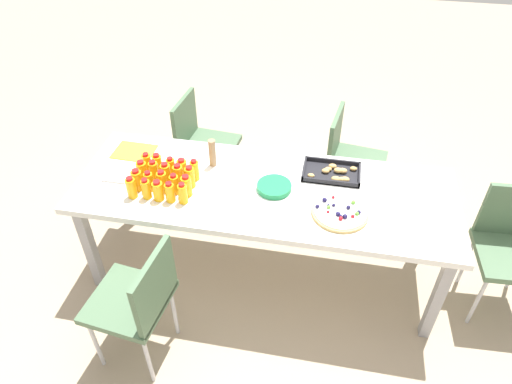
{
  "coord_description": "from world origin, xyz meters",
  "views": [
    {
      "loc": [
        0.34,
        -2.09,
        2.5
      ],
      "look_at": [
        -0.04,
        -0.07,
        0.75
      ],
      "focal_mm": 32.71,
      "sensor_mm": 36.0,
      "label": 1
    }
  ],
  "objects": [
    {
      "name": "plate_stack",
      "position": [
        0.06,
        -0.0,
        0.75
      ],
      "size": [
        0.2,
        0.2,
        0.03
      ],
      "color": "#1E8C4C",
      "rests_on": "party_table"
    },
    {
      "name": "paper_folder",
      "position": [
        -0.9,
        0.2,
        0.73
      ],
      "size": [
        0.27,
        0.21,
        0.01
      ],
      "primitive_type": "cube",
      "rotation": [
        0.0,
        0.0,
        -0.03
      ],
      "color": "yellow",
      "rests_on": "party_table"
    },
    {
      "name": "juice_bottle_12",
      "position": [
        -0.58,
        -0.06,
        0.8
      ],
      "size": [
        0.06,
        0.06,
        0.15
      ],
      "color": "#F9AB14",
      "rests_on": "party_table"
    },
    {
      "name": "snack_tray",
      "position": [
        0.39,
        0.2,
        0.74
      ],
      "size": [
        0.35,
        0.22,
        0.04
      ],
      "color": "black",
      "rests_on": "party_table"
    },
    {
      "name": "juice_bottle_7",
      "position": [
        -0.58,
        -0.14,
        0.8
      ],
      "size": [
        0.06,
        0.06,
        0.15
      ],
      "color": "#F9AC14",
      "rests_on": "party_table"
    },
    {
      "name": "juice_bottle_9",
      "position": [
        -0.43,
        -0.14,
        0.8
      ],
      "size": [
        0.06,
        0.06,
        0.14
      ],
      "color": "#FAAF14",
      "rests_on": "party_table"
    },
    {
      "name": "juice_bottle_14",
      "position": [
        -0.43,
        -0.06,
        0.8
      ],
      "size": [
        0.06,
        0.06,
        0.14
      ],
      "color": "#FBAC14",
      "rests_on": "party_table"
    },
    {
      "name": "party_table",
      "position": [
        0.0,
        0.0,
        0.67
      ],
      "size": [
        2.26,
        0.8,
        0.73
      ],
      "color": "white",
      "rests_on": "ground_plane"
    },
    {
      "name": "juice_bottle_8",
      "position": [
        -0.5,
        -0.14,
        0.79
      ],
      "size": [
        0.05,
        0.05,
        0.13
      ],
      "color": "#F9AB14",
      "rests_on": "party_table"
    },
    {
      "name": "chair_end",
      "position": [
        1.47,
        0.05,
        0.5
      ],
      "size": [
        0.42,
        0.42,
        0.83
      ],
      "rotation": [
        0.0,
        0.0,
        3.19
      ],
      "color": "#4C6B4C",
      "rests_on": "ground_plane"
    },
    {
      "name": "chair_far_right",
      "position": [
        0.5,
        0.74,
        0.5
      ],
      "size": [
        0.45,
        0.45,
        0.83
      ],
      "rotation": [
        0.0,
        0.0,
        -1.71
      ],
      "color": "#4C6B4C",
      "rests_on": "ground_plane"
    },
    {
      "name": "juice_bottle_11",
      "position": [
        -0.66,
        -0.06,
        0.8
      ],
      "size": [
        0.06,
        0.06,
        0.15
      ],
      "color": "#F9AD14",
      "rests_on": "party_table"
    },
    {
      "name": "cardboard_tube",
      "position": [
        -0.36,
        0.17,
        0.82
      ],
      "size": [
        0.04,
        0.04,
        0.18
      ],
      "primitive_type": "cylinder",
      "color": "#9E7A56",
      "rests_on": "party_table"
    },
    {
      "name": "juice_bottle_10",
      "position": [
        -0.73,
        -0.06,
        0.8
      ],
      "size": [
        0.06,
        0.06,
        0.14
      ],
      "color": "#FAAB14",
      "rests_on": "party_table"
    },
    {
      "name": "juice_bottle_17",
      "position": [
        -0.57,
        0.01,
        0.79
      ],
      "size": [
        0.05,
        0.05,
        0.14
      ],
      "color": "#F9AD14",
      "rests_on": "party_table"
    },
    {
      "name": "chair_near_left",
      "position": [
        -0.53,
        -0.74,
        0.5
      ],
      "size": [
        0.45,
        0.45,
        0.83
      ],
      "rotation": [
        0.0,
        0.0,
        1.45
      ],
      "color": "#4C6B4C",
      "rests_on": "ground_plane"
    },
    {
      "name": "juice_bottle_18",
      "position": [
        -0.5,
        0.01,
        0.79
      ],
      "size": [
        0.06,
        0.06,
        0.14
      ],
      "color": "#F9AB14",
      "rests_on": "party_table"
    },
    {
      "name": "juice_bottle_5",
      "position": [
        -0.73,
        -0.14,
        0.8
      ],
      "size": [
        0.06,
        0.06,
        0.14
      ],
      "color": "#FAAB14",
      "rests_on": "party_table"
    },
    {
      "name": "juice_bottle_19",
      "position": [
        -0.43,
        0.01,
        0.8
      ],
      "size": [
        0.05,
        0.05,
        0.14
      ],
      "color": "#FAAE14",
      "rests_on": "party_table"
    },
    {
      "name": "juice_bottle_15",
      "position": [
        -0.73,
        0.01,
        0.8
      ],
      "size": [
        0.05,
        0.05,
        0.15
      ],
      "color": "#F9AD14",
      "rests_on": "party_table"
    },
    {
      "name": "juice_bottle_1",
      "position": [
        -0.65,
        -0.21,
        0.79
      ],
      "size": [
        0.05,
        0.05,
        0.13
      ],
      "color": "#F8AC14",
      "rests_on": "party_table"
    },
    {
      "name": "juice_bottle_3",
      "position": [
        -0.51,
        -0.21,
        0.79
      ],
      "size": [
        0.05,
        0.05,
        0.13
      ],
      "color": "#FBAC14",
      "rests_on": "party_table"
    },
    {
      "name": "juice_bottle_6",
      "position": [
        -0.66,
        -0.14,
        0.79
      ],
      "size": [
        0.05,
        0.05,
        0.13
      ],
      "color": "#F9AE14",
      "rests_on": "party_table"
    },
    {
      "name": "fruit_pizza",
      "position": [
        0.45,
        -0.14,
        0.74
      ],
      "size": [
        0.32,
        0.32,
        0.05
      ],
      "color": "tan",
      "rests_on": "party_table"
    },
    {
      "name": "ground_plane",
      "position": [
        0.0,
        0.0,
        0.0
      ],
      "size": [
        12.0,
        12.0,
        0.0
      ],
      "primitive_type": "plane",
      "color": "tan"
    },
    {
      "name": "napkin_stack",
      "position": [
        -0.9,
        -0.05,
        0.74
      ],
      "size": [
        0.15,
        0.15,
        0.01
      ],
      "primitive_type": "cube",
      "color": "white",
      "rests_on": "party_table"
    },
    {
      "name": "juice_bottle_16",
      "position": [
        -0.66,
        0.02,
        0.8
      ],
      "size": [
        0.06,
        0.06,
        0.15
      ],
      "color": "#FAAF14",
      "rests_on": "party_table"
    },
    {
      "name": "juice_bottle_13",
      "position": [
        -0.5,
        -0.06,
        0.8
      ],
      "size": [
        0.06,
        0.06,
        0.15
      ],
      "color": "#FAAD14",
      "rests_on": "party_table"
    },
    {
      "name": "juice_bottle_0",
      "position": [
        -0.73,
        -0.22,
        0.8
      ],
      "size": [
        0.06,
        0.06,
        0.14
      ],
      "color": "#FAAB14",
      "rests_on": "party_table"
    },
    {
      "name": "juice_bottle_2",
      "position": [
        -0.58,
        -0.21,
        0.79
      ],
      "size": [
        0.06,
        0.06,
        0.13
      ],
      "color": "#F9AD14",
      "rests_on": "party_table"
    },
    {
      "name": "juice_bottle_4",
      "position": [
        -0.43,
        -0.21,
        0.79
      ],
      "size": [
        0.05,
        0.05,
        0.14
      ],
      "color": "#F8AC14",
      "rests_on": "party_table"
    },
    {
      "name": "chair_far_left",
      "position": [
        -0.62,
        0.75,
        0.5
      ],
      "size": [
        0.44,
        0.44,
        0.83
      ],
      "rotation": [
        0.0,
        0.0,
        -1.67
      ],
      "color": "#4C6B4C",
      "rests_on": "ground_plane"
    }
  ]
}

